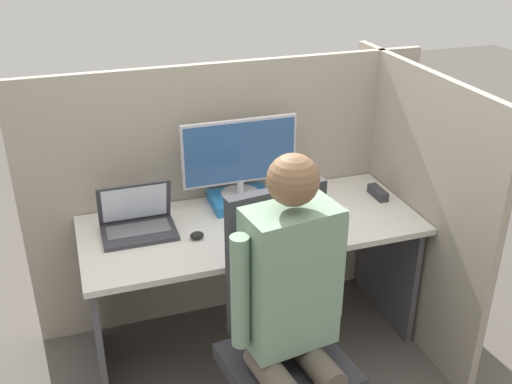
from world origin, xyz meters
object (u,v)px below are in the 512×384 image
at_px(monitor, 240,155).
at_px(carrot_toy, 321,231).
at_px(person, 292,303).
at_px(paper_box, 241,200).
at_px(stapler, 378,193).
at_px(laptop, 138,223).
at_px(office_chair, 282,325).

bearing_deg(monitor, carrot_toy, -57.80).
bearing_deg(monitor, person, -95.29).
height_order(paper_box, stapler, paper_box).
xyz_separation_m(laptop, carrot_toy, (0.80, -0.29, -0.03)).
bearing_deg(carrot_toy, paper_box, 122.37).
bearing_deg(office_chair, laptop, 125.61).
distance_m(laptop, person, 0.94).
height_order(laptop, stapler, laptop).
relative_size(laptop, office_chair, 0.31).
distance_m(stapler, carrot_toy, 0.52).
relative_size(laptop, stapler, 2.34).
bearing_deg(laptop, office_chair, -54.39).
bearing_deg(person, stapler, 45.11).
bearing_deg(laptop, stapler, -1.02).
distance_m(laptop, stapler, 1.25).
height_order(office_chair, person, person).
distance_m(carrot_toy, person, 0.64).
distance_m(paper_box, office_chair, 0.81).
xyz_separation_m(paper_box, person, (-0.09, -0.94, 0.04)).
height_order(paper_box, monitor, monitor).
xyz_separation_m(laptop, person, (0.45, -0.82, 0.02)).
distance_m(paper_box, carrot_toy, 0.49).
distance_m(monitor, stapler, 0.77).
bearing_deg(stapler, paper_box, 168.60).
relative_size(carrot_toy, office_chair, 0.15).
xyz_separation_m(paper_box, monitor, (-0.00, 0.00, 0.24)).
bearing_deg(person, monitor, 84.71).
bearing_deg(laptop, paper_box, 12.64).
height_order(monitor, laptop, monitor).
distance_m(stapler, person, 1.13).
relative_size(monitor, stapler, 4.02).
height_order(monitor, office_chair, monitor).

